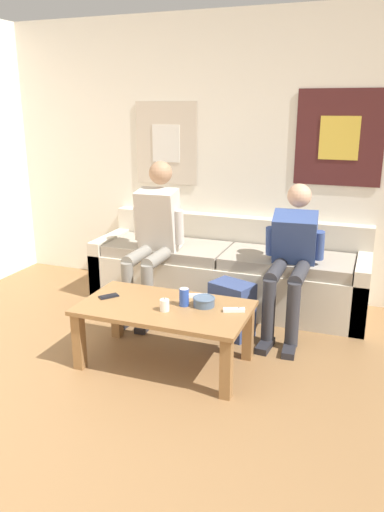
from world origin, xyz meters
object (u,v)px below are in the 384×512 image
Objects in this scene: person_seated_teen at (291,254)px; couch at (227,273)px; ceramic_bowl at (204,301)px; game_controller_near_left at (234,310)px; backpack at (231,311)px; pillar_candle at (165,305)px; cell_phone at (109,296)px; game_controller_near_right at (197,296)px; person_seated_adult at (154,232)px; drink_can_blue at (184,297)px; coffee_table at (165,315)px.

couch is at bearing 148.89° from person_seated_teen.
ceramic_bowl is 1.04× the size of game_controller_near_left.
pillar_candle is (-0.27, -0.67, 0.27)m from backpack.
couch is at bearing 108.46° from game_controller_near_left.
couch reaches higher than cell_phone.
game_controller_near_right is at bearing -85.45° from couch.
person_seated_adult is (-0.55, -0.38, 0.42)m from couch.
couch is 1.90× the size of person_seated_adult.
ceramic_bowl is 1.23× the size of drink_can_blue.
person_seated_teen is 7.86× the size of game_controller_near_left.
pillar_candle is 0.63× the size of game_controller_near_right.
pillar_candle is at bearing -10.60° from cell_phone.
person_seated_adult is 10.42× the size of drink_can_blue.
pillar_candle is at bearing -112.13° from backpack.
person_seated_adult is 0.91m from cell_phone.
game_controller_near_right is at bearing -112.51° from backpack.
coffee_table is at bearing -124.74° from game_controller_near_right.
pillar_candle reaches higher than game_controller_near_right.
game_controller_near_right reaches higher than cell_phone.
person_seated_teen is 7.81× the size of cell_phone.
drink_can_blue is (0.05, -1.21, 0.22)m from couch.
backpack is (0.78, -0.29, -0.50)m from person_seated_adult.
couch is at bearing 109.04° from backpack.
drink_can_blue is at bearing -124.85° from person_seated_teen.
couch is 2.13× the size of person_seated_teen.
ceramic_bowl is 1.04× the size of game_controller_near_right.
game_controller_near_left is (0.35, 0.02, -0.05)m from drink_can_blue.
coffee_table is 7.59× the size of ceramic_bowl.
coffee_table is 12.65× the size of pillar_candle.
couch is at bearing 34.96° from person_seated_adult.
pillar_candle is 0.48m from cell_phone.
person_seated_adult is at bearing 134.24° from game_controller_near_right.
person_seated_teen is 1.18m from pillar_candle.
coffee_table is 7.87× the size of cell_phone.
game_controller_near_right is (0.08, -1.03, 0.17)m from couch.
game_controller_near_left is (0.17, -0.52, 0.24)m from backpack.
cell_phone is at bearing 178.66° from coffee_table.
person_seated_adult is 1.18m from person_seated_teen.
person_seated_teen is at bearing 36.52° from backpack.
coffee_table is 2.66× the size of backpack.
couch is 16.07× the size of ceramic_bowl.
person_seated_adult is at bearing 118.44° from coffee_table.
person_seated_adult is at bearing -145.04° from couch.
person_seated_teen is at bearing 0.27° from person_seated_adult.
cell_phone is (-0.91, -0.06, -0.01)m from game_controller_near_left.
game_controller_near_right is (-0.10, 0.14, -0.02)m from ceramic_bowl.
person_seated_adult is 1.27m from game_controller_near_left.
backpack is (-0.40, -0.29, -0.43)m from person_seated_teen.
person_seated_adult reaches higher than backpack.
drink_can_blue is 0.84× the size of cell_phone.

